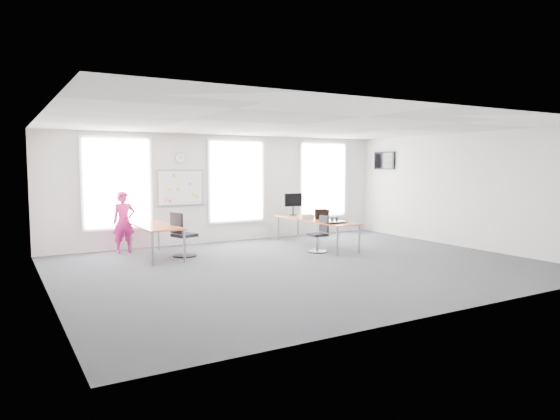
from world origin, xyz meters
TOP-DOWN VIEW (x-y plane):
  - floor at (0.00, 0.00)m, footprint 10.00×10.00m
  - ceiling at (0.00, 0.00)m, footprint 10.00×10.00m
  - wall_back at (0.00, 4.00)m, footprint 10.00×0.00m
  - wall_front at (0.00, -4.00)m, footprint 10.00×0.00m
  - wall_left at (-5.00, 0.00)m, footprint 0.00×10.00m
  - wall_right at (5.00, 0.00)m, footprint 0.00×10.00m
  - window_left at (-3.00, 3.97)m, footprint 1.60×0.06m
  - window_mid at (0.30, 3.97)m, footprint 1.60×0.06m
  - window_right at (3.30, 3.97)m, footprint 1.60×0.06m
  - desk_right at (1.70, 2.02)m, footprint 0.79×2.96m
  - desk_left at (-2.45, 2.57)m, footprint 0.83×2.07m
  - chair_right at (1.26, 1.20)m, footprint 0.48×0.48m
  - chair_left at (-1.90, 2.29)m, footprint 0.59×0.58m
  - person at (-2.95, 3.56)m, footprint 0.57×0.38m
  - whiteboard at (-1.35, 3.97)m, footprint 1.20×0.03m
  - wall_clock at (-1.35, 3.97)m, footprint 0.30×0.04m
  - tv at (4.95, 3.00)m, footprint 0.06×0.90m
  - keyboard at (1.56, 0.93)m, footprint 0.50×0.19m
  - mouse at (1.92, 0.96)m, footprint 0.07×0.10m
  - lens_cap at (1.82, 1.16)m, footprint 0.07×0.07m
  - headphones at (1.83, 1.37)m, footprint 0.18×0.10m
  - laptop_sleeve at (1.79, 1.86)m, footprint 0.35×0.26m
  - paper_stack at (1.56, 2.24)m, footprint 0.39×0.33m
  - monitor at (1.74, 3.22)m, footprint 0.57×0.23m

SIDE VIEW (x-z plane):
  - floor at x=0.00m, z-range 0.00..0.00m
  - chair_right at x=1.26m, z-range -0.06..0.85m
  - chair_left at x=-1.90m, z-range -0.06..0.98m
  - desk_right at x=1.70m, z-range 0.31..1.03m
  - desk_left at x=-2.45m, z-range 0.31..1.07m
  - lens_cap at x=1.82m, z-range 0.72..0.73m
  - keyboard at x=1.56m, z-range 0.72..0.75m
  - mouse at x=1.92m, z-range 0.72..0.76m
  - person at x=-2.95m, z-range 0.00..1.52m
  - headphones at x=1.83m, z-range 0.72..0.82m
  - paper_stack at x=1.56m, z-range 0.72..0.84m
  - laptop_sleeve at x=1.79m, z-range 0.72..1.00m
  - monitor at x=1.74m, z-range 0.78..1.42m
  - wall_back at x=0.00m, z-range -3.50..6.50m
  - wall_front at x=0.00m, z-range -3.50..6.50m
  - wall_left at x=-5.00m, z-range -3.50..6.50m
  - wall_right at x=5.00m, z-range -3.50..6.50m
  - whiteboard at x=-1.35m, z-range 1.10..2.00m
  - window_left at x=-3.00m, z-range 0.60..2.80m
  - window_mid at x=0.30m, z-range 0.60..2.80m
  - window_right at x=3.30m, z-range 0.60..2.80m
  - tv at x=4.95m, z-range 2.02..2.57m
  - wall_clock at x=-1.35m, z-range 2.20..2.50m
  - ceiling at x=0.00m, z-range 3.00..3.00m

